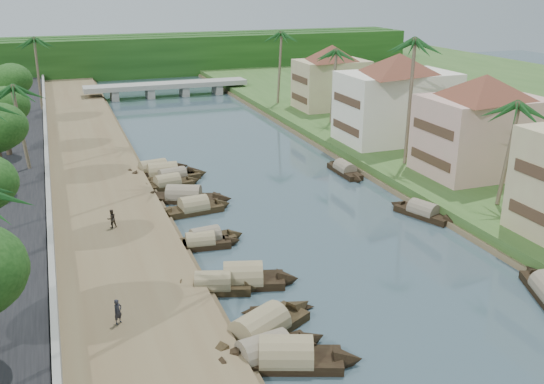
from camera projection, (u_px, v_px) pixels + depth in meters
name	position (u px, v px, depth m)	size (l,w,h in m)	color
ground	(364.00, 275.00, 41.96)	(220.00, 220.00, 0.00)	#364A52
left_bank	(100.00, 203.00, 54.37)	(10.00, 180.00, 0.80)	brown
right_bank	(432.00, 163.00, 65.61)	(16.00, 180.00, 1.20)	#325522
retaining_wall	(49.00, 198.00, 52.70)	(0.40, 180.00, 1.10)	gray
treeline	(142.00, 55.00, 129.23)	(120.00, 14.00, 8.00)	#13340E
bridge	(167.00, 87.00, 105.18)	(28.00, 4.00, 2.40)	gray
building_mid	(481.00, 124.00, 58.78)	(14.11, 14.11, 9.70)	tan
building_far	(397.00, 97.00, 70.78)	(15.59, 15.59, 10.20)	silver
building_distant	(331.00, 76.00, 88.99)	(12.62, 12.62, 9.20)	#C1B881
sampan_1	(286.00, 358.00, 32.11)	(8.53, 4.72, 2.46)	black
sampan_2	(260.00, 330.00, 34.62)	(9.14, 6.16, 2.44)	black
sampan_3	(264.00, 354.00, 32.48)	(8.11, 2.91, 2.15)	black
sampan_4	(213.00, 286.00, 39.66)	(7.03, 3.51, 2.00)	black
sampan_5	(243.00, 279.00, 40.51)	(7.93, 3.95, 2.44)	black
sampan_6	(205.00, 240.00, 46.71)	(6.60, 2.18, 1.98)	black
sampan_7	(200.00, 243.00, 46.09)	(6.47, 2.00, 1.76)	black
sampan_8	(194.00, 208.00, 53.06)	(7.20, 2.47, 2.19)	black
sampan_9	(184.00, 197.00, 55.79)	(9.05, 5.31, 2.29)	black
sampan_10	(168.00, 184.00, 59.35)	(7.15, 2.66, 1.97)	black
sampan_11	(163.00, 174.00, 62.33)	(8.79, 2.46, 2.46)	black
sampan_12	(172.00, 177.00, 61.40)	(8.02, 2.87, 1.92)	black
sampan_13	(153.00, 170.00, 63.65)	(8.21, 3.06, 2.20)	black
sampan_15	(423.00, 212.00, 52.14)	(3.99, 7.28, 1.98)	black
sampan_16	(345.00, 170.00, 63.68)	(1.66, 7.59, 1.90)	black
canoe_1	(278.00, 310.00, 37.40)	(4.73, 1.60, 0.76)	black
canoe_2	(172.00, 210.00, 53.53)	(4.86, 1.83, 0.70)	black
palm_1	(512.00, 107.00, 49.01)	(3.20, 3.20, 10.17)	brown
palm_2	(414.00, 44.00, 59.27)	(3.20, 3.20, 14.12)	brown
palm_3	(334.00, 53.00, 78.35)	(3.20, 3.20, 10.97)	brown
palm_6	(17.00, 89.00, 58.24)	(3.20, 3.20, 9.77)	brown
palm_7	(279.00, 35.00, 90.56)	(3.20, 3.20, 12.12)	brown
palm_8	(34.00, 41.00, 85.57)	(3.20, 3.20, 11.54)	brown
tree_4	(3.00, 108.00, 64.09)	(4.90, 4.90, 7.16)	#4C3C2B
tree_5	(9.00, 82.00, 78.47)	(5.13, 5.13, 7.57)	#4C3C2B
tree_6	(424.00, 87.00, 74.06)	(4.42, 4.42, 7.67)	#4C3C2B
person_near	(118.00, 312.00, 34.40)	(0.55, 0.36, 1.51)	#25242B
person_far	(112.00, 219.00, 47.72)	(0.74, 0.57, 1.51)	#302822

